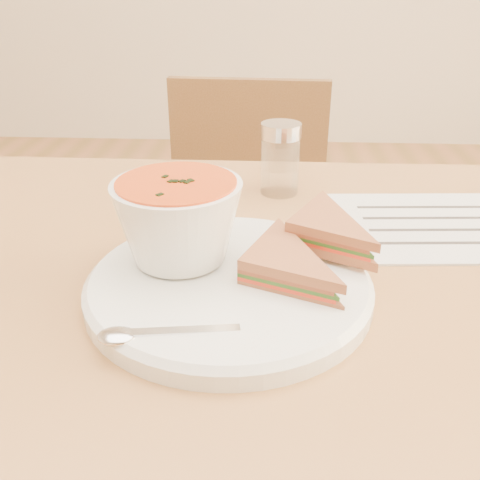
# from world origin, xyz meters

# --- Properties ---
(chair_far) EXTENTS (0.39, 0.39, 0.82)m
(chair_far) POSITION_xyz_m (-0.05, 0.54, 0.41)
(chair_far) COLOR brown
(chair_far) RESTS_ON floor
(plate) EXTENTS (0.29, 0.29, 0.02)m
(plate) POSITION_xyz_m (-0.02, -0.06, 0.76)
(plate) COLOR white
(plate) RESTS_ON dining_table
(soup_bowl) EXTENTS (0.15, 0.15, 0.09)m
(soup_bowl) POSITION_xyz_m (-0.08, -0.03, 0.81)
(soup_bowl) COLOR white
(soup_bowl) RESTS_ON plate
(sandwich_half_a) EXTENTS (0.14, 0.14, 0.03)m
(sandwich_half_a) POSITION_xyz_m (-0.02, -0.08, 0.78)
(sandwich_half_a) COLOR #B86A40
(sandwich_half_a) RESTS_ON plate
(sandwich_half_b) EXTENTS (0.13, 0.13, 0.03)m
(sandwich_half_b) POSITION_xyz_m (0.03, -0.01, 0.79)
(sandwich_half_b) COLOR #B86A40
(sandwich_half_b) RESTS_ON plate
(spoon) EXTENTS (0.17, 0.06, 0.01)m
(spoon) POSITION_xyz_m (-0.06, -0.15, 0.77)
(spoon) COLOR silver
(spoon) RESTS_ON plate
(paper_menu) EXTENTS (0.29, 0.22, 0.00)m
(paper_menu) POSITION_xyz_m (0.23, 0.11, 0.75)
(paper_menu) COLOR white
(paper_menu) RESTS_ON dining_table
(condiment_shaker) EXTENTS (0.06, 0.06, 0.10)m
(condiment_shaker) POSITION_xyz_m (0.03, 0.21, 0.80)
(condiment_shaker) COLOR silver
(condiment_shaker) RESTS_ON dining_table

